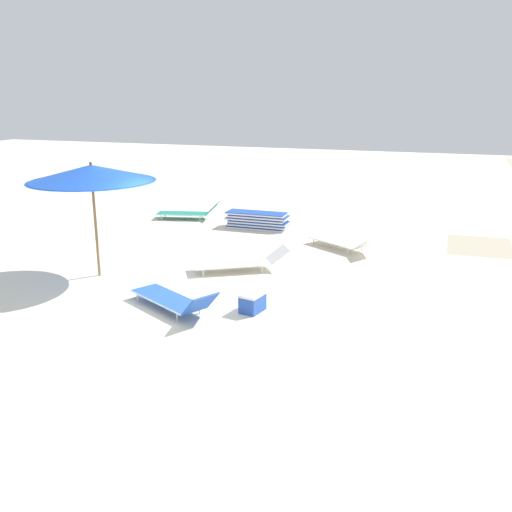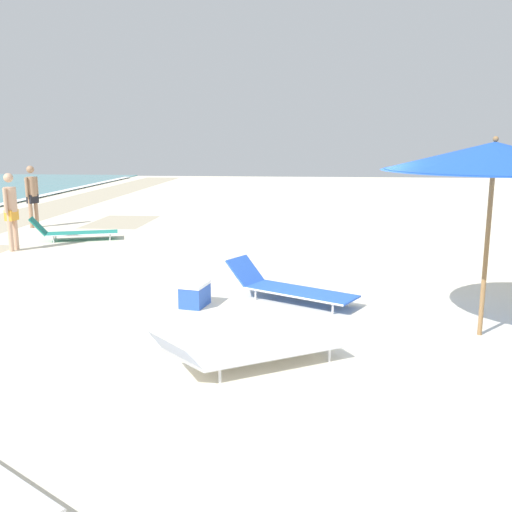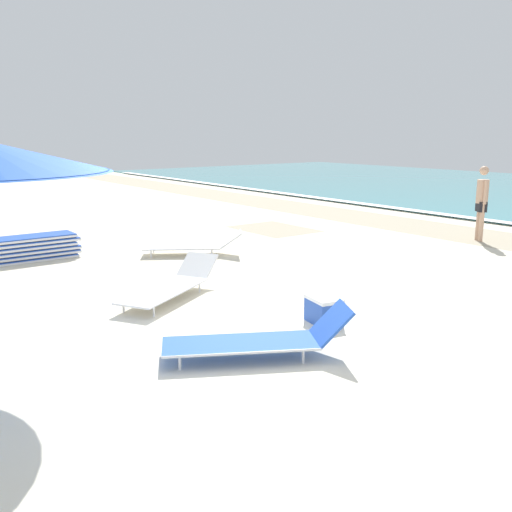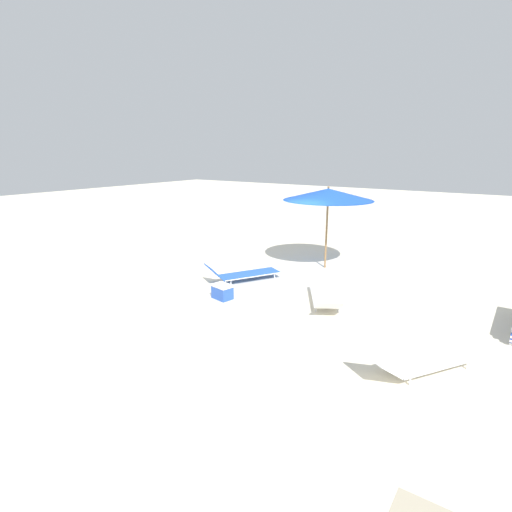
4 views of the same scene
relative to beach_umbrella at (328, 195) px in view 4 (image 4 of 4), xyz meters
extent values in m
cube|color=beige|center=(0.77, 2.34, -2.39)|extent=(60.00, 60.00, 0.16)
cylinder|color=olive|center=(0.00, 0.00, -1.15)|extent=(0.06, 0.06, 2.31)
cone|color=blue|center=(0.00, 0.00, 0.01)|extent=(2.75, 2.75, 0.35)
cylinder|color=#163D95|center=(0.00, 0.00, -0.16)|extent=(2.67, 2.67, 0.01)
sphere|color=olive|center=(0.00, 0.00, 0.22)|extent=(0.07, 0.07, 0.07)
cube|color=white|center=(-4.03, 4.65, -2.13)|extent=(1.38, 1.67, 0.03)
cylinder|color=silver|center=(-4.28, 4.81, -2.13)|extent=(0.90, 1.36, 0.03)
cylinder|color=silver|center=(-3.78, 4.48, -2.13)|extent=(0.90, 1.36, 0.03)
cube|color=white|center=(-3.47, 5.51, -1.97)|extent=(0.74, 0.71, 0.34)
cylinder|color=silver|center=(-4.58, 4.26, -2.23)|extent=(0.03, 0.03, 0.16)
cylinder|color=silver|center=(-4.16, 3.98, -2.23)|extent=(0.03, 0.03, 0.16)
cylinder|color=silver|center=(-3.90, 5.31, -2.23)|extent=(0.03, 0.03, 0.16)
cylinder|color=silver|center=(-3.48, 5.03, -2.23)|extent=(0.03, 0.03, 0.16)
cube|color=white|center=(-1.23, 2.72, -2.13)|extent=(1.40, 1.81, 0.03)
cylinder|color=silver|center=(-1.49, 2.56, -2.13)|extent=(0.91, 1.52, 0.03)
cylinder|color=silver|center=(-0.97, 2.87, -2.13)|extent=(0.91, 1.52, 0.03)
cube|color=white|center=(-1.78, 3.66, -1.97)|extent=(0.73, 0.69, 0.34)
cylinder|color=silver|center=(-1.10, 2.00, -2.23)|extent=(0.03, 0.03, 0.16)
cylinder|color=silver|center=(-0.66, 2.26, -2.23)|extent=(0.03, 0.03, 0.16)
cylinder|color=silver|center=(-1.79, 3.17, -2.23)|extent=(0.03, 0.03, 0.16)
cylinder|color=silver|center=(-1.35, 3.43, -2.23)|extent=(0.03, 0.03, 0.16)
cube|color=blue|center=(1.27, 2.36, -2.13)|extent=(1.38, 1.83, 0.03)
cylinder|color=silver|center=(1.01, 2.51, -2.13)|extent=(0.89, 1.55, 0.03)
cylinder|color=silver|center=(1.53, 2.21, -2.13)|extent=(0.89, 1.55, 0.03)
cube|color=blue|center=(1.80, 3.29, -1.93)|extent=(0.70, 0.63, 0.42)
cylinder|color=silver|center=(0.71, 1.89, -2.23)|extent=(0.03, 0.03, 0.16)
cylinder|color=silver|center=(1.16, 1.64, -2.23)|extent=(0.03, 0.03, 0.16)
cylinder|color=silver|center=(1.38, 3.08, -2.23)|extent=(0.03, 0.03, 0.16)
cylinder|color=silver|center=(1.83, 2.83, -2.23)|extent=(0.03, 0.03, 0.16)
cube|color=blue|center=(0.96, 3.98, -2.15)|extent=(0.54, 0.43, 0.32)
cube|color=white|center=(0.96, 3.98, -1.96)|extent=(0.56, 0.45, 0.05)
camera|label=1|loc=(10.47, 7.24, 1.73)|focal=40.00mm
camera|label=2|loc=(-7.35, 2.29, 0.23)|focal=40.00mm
camera|label=3|loc=(6.29, -1.20, 0.24)|focal=40.00mm
camera|label=4|loc=(-5.03, 11.28, 1.29)|focal=28.00mm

